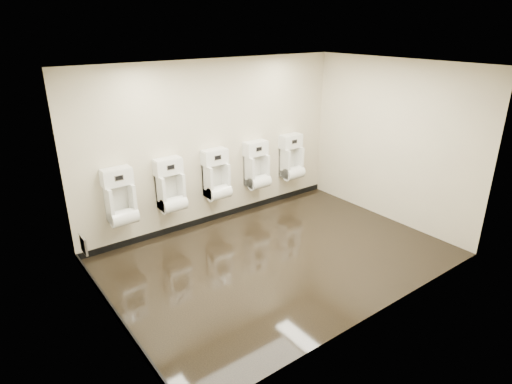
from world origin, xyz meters
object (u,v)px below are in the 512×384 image
Objects in this scene: access_panel at (84,245)px; urinal_1 at (171,189)px; urinal_0 at (121,201)px; urinal_2 at (217,178)px; urinal_3 at (257,169)px; urinal_4 at (292,160)px.

access_panel is 1.62m from urinal_1.
urinal_2 is (1.69, 0.00, 0.00)m from urinal_0.
urinal_1 is at bearing 0.00° from urinal_0.
access_panel is 3.30m from urinal_3.
urinal_4 is (1.71, 0.00, 0.00)m from urinal_2.
urinal_1 is at bearing 180.00° from urinal_3.
urinal_4 is (4.10, 0.40, 0.34)m from access_panel.
urinal_0 is at bearing 180.00° from urinal_2.
urinal_2 is 1.00× the size of urinal_4.
urinal_4 is at bearing 0.00° from urinal_3.
urinal_0 is 1.69m from urinal_2.
urinal_3 is 0.84m from urinal_4.
urinal_4 is (0.84, 0.00, 0.00)m from urinal_3.
urinal_0 is 1.00× the size of urinal_4.
urinal_4 is at bearing 0.00° from urinal_1.
urinal_3 is at bearing 0.00° from urinal_1.
urinal_0 is at bearing 180.00° from urinal_4.
urinal_0 and urinal_2 have the same top height.
urinal_0 is (0.71, 0.40, 0.34)m from access_panel.
access_panel is 0.29× the size of urinal_1.
urinal_1 is at bearing 180.00° from urinal_4.
urinal_3 is at bearing 180.00° from urinal_4.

